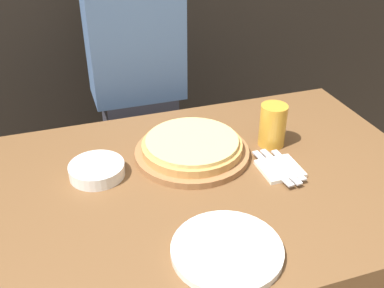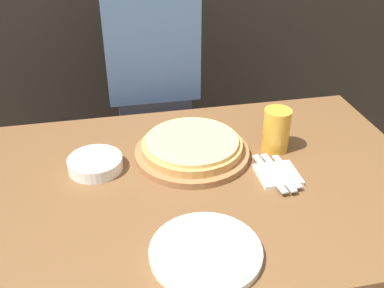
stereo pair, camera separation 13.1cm
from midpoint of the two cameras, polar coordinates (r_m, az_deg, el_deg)
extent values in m
cube|color=brown|center=(1.46, -2.40, -16.18)|extent=(1.32, 0.84, 0.71)
cylinder|color=#99663D|center=(1.32, -2.83, -1.20)|extent=(0.34, 0.34, 0.02)
cylinder|color=tan|center=(1.31, -2.85, -0.39)|extent=(0.29, 0.29, 0.02)
cylinder|color=#E0C175|center=(1.30, -2.87, 0.29)|extent=(0.27, 0.27, 0.01)
cylinder|color=gold|center=(1.36, 7.53, 2.30)|extent=(0.08, 0.08, 0.13)
cylinder|color=white|center=(1.33, 7.70, 4.47)|extent=(0.08, 0.08, 0.02)
cylinder|color=white|center=(1.01, 0.68, -13.48)|extent=(0.25, 0.25, 0.02)
cylinder|color=white|center=(1.27, -14.89, -3.31)|extent=(0.15, 0.15, 0.04)
cube|color=silver|center=(1.27, 8.24, -3.23)|extent=(0.11, 0.11, 0.01)
cube|color=silver|center=(1.26, 7.24, -3.12)|extent=(0.04, 0.19, 0.00)
cube|color=silver|center=(1.27, 8.27, -2.91)|extent=(0.04, 0.19, 0.00)
cube|color=silver|center=(1.28, 9.28, -2.71)|extent=(0.03, 0.16, 0.00)
cube|color=#33333D|center=(1.93, -8.16, -3.05)|extent=(0.27, 0.20, 0.69)
cube|color=#4C6B99|center=(1.69, -9.60, 12.65)|extent=(0.34, 0.20, 0.42)
camera|label=1|loc=(0.07, -92.86, -1.76)|focal=42.00mm
camera|label=2|loc=(0.07, 87.14, 1.76)|focal=42.00mm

